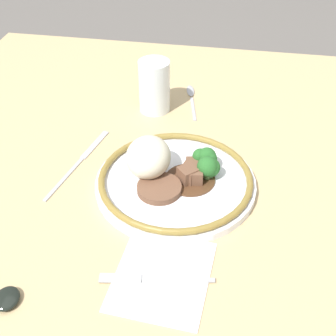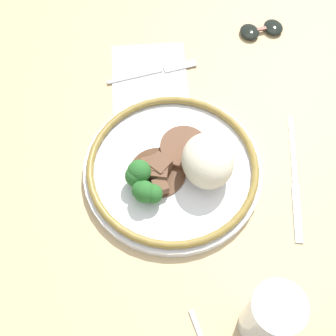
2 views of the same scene
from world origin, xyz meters
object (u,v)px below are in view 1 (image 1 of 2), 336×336
(fork, at_px, (145,279))
(spoon, at_px, (191,95))
(knife, at_px, (81,160))
(juice_glass, at_px, (154,89))
(plate, at_px, (173,176))

(fork, distance_m, spoon, 0.54)
(fork, height_order, knife, fork)
(juice_glass, xyz_separation_m, knife, (-0.21, 0.11, -0.05))
(plate, relative_size, knife, 1.26)
(plate, distance_m, spoon, 0.33)
(juice_glass, relative_size, spoon, 0.75)
(plate, bearing_deg, juice_glass, 18.29)
(juice_glass, distance_m, spoon, 0.11)
(knife, bearing_deg, plate, -89.76)
(juice_glass, bearing_deg, knife, 153.71)
(juice_glass, xyz_separation_m, fork, (-0.47, -0.08, -0.05))
(juice_glass, bearing_deg, plate, -161.71)
(juice_glass, bearing_deg, spoon, -44.53)
(plate, height_order, juice_glass, juice_glass)
(plate, xyz_separation_m, juice_glass, (0.25, 0.08, 0.03))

